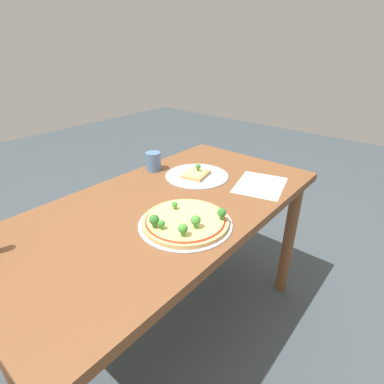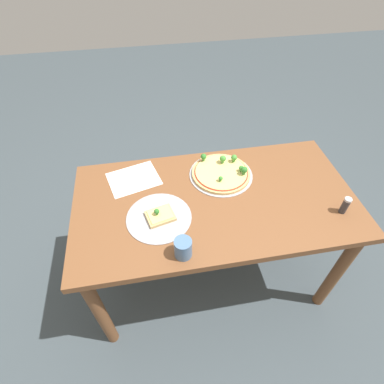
{
  "view_description": "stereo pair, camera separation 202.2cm",
  "coord_description": "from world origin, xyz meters",
  "px_view_note": "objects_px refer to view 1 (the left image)",
  "views": [
    {
      "loc": [
        0.73,
        0.74,
        1.3
      ],
      "look_at": [
        -0.11,
        0.04,
        0.75
      ],
      "focal_mm": 28.0,
      "sensor_mm": 36.0,
      "label": 1
    },
    {
      "loc": [
        -0.28,
        -0.94,
        1.8
      ],
      "look_at": [
        -0.11,
        0.04,
        0.75
      ],
      "focal_mm": 28.0,
      "sensor_mm": 36.0,
      "label": 2
    }
  ],
  "objects_px": {
    "dining_table": "(167,224)",
    "drinking_cup": "(153,161)",
    "pizza_tray_whole": "(185,221)",
    "pizza_tray_slice": "(197,175)"
  },
  "relations": [
    {
      "from": "dining_table",
      "to": "drinking_cup",
      "type": "bearing_deg",
      "value": -125.65
    },
    {
      "from": "dining_table",
      "to": "pizza_tray_whole",
      "type": "relative_size",
      "value": 4.13
    },
    {
      "from": "pizza_tray_slice",
      "to": "drinking_cup",
      "type": "bearing_deg",
      "value": -69.67
    },
    {
      "from": "pizza_tray_whole",
      "to": "pizza_tray_slice",
      "type": "height_order",
      "value": "pizza_tray_whole"
    },
    {
      "from": "pizza_tray_slice",
      "to": "drinking_cup",
      "type": "distance_m",
      "value": 0.23
    },
    {
      "from": "pizza_tray_whole",
      "to": "drinking_cup",
      "type": "height_order",
      "value": "drinking_cup"
    },
    {
      "from": "dining_table",
      "to": "drinking_cup",
      "type": "relative_size",
      "value": 15.01
    },
    {
      "from": "pizza_tray_slice",
      "to": "drinking_cup",
      "type": "xyz_separation_m",
      "value": [
        0.08,
        -0.21,
        0.04
      ]
    },
    {
      "from": "dining_table",
      "to": "pizza_tray_slice",
      "type": "relative_size",
      "value": 4.56
    },
    {
      "from": "pizza_tray_whole",
      "to": "pizza_tray_slice",
      "type": "distance_m",
      "value": 0.42
    }
  ]
}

